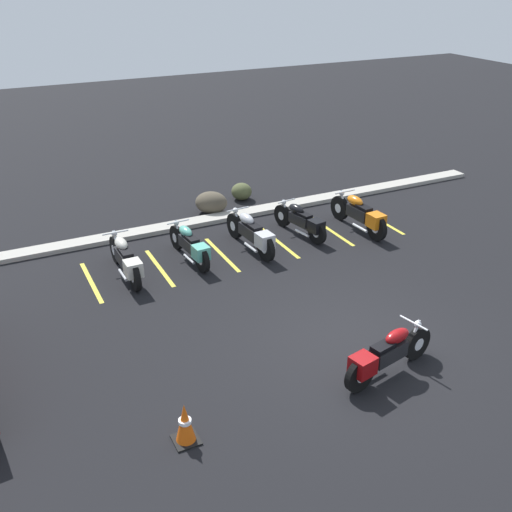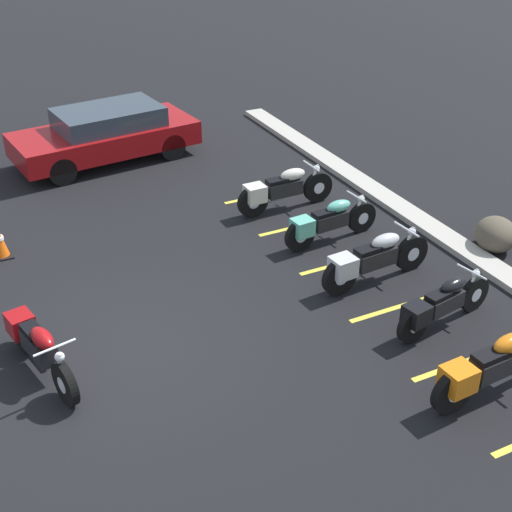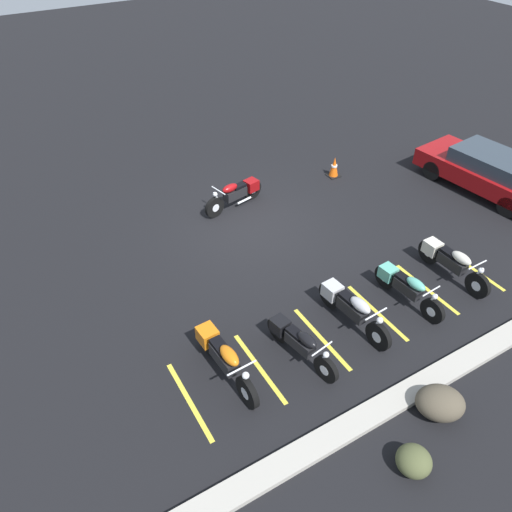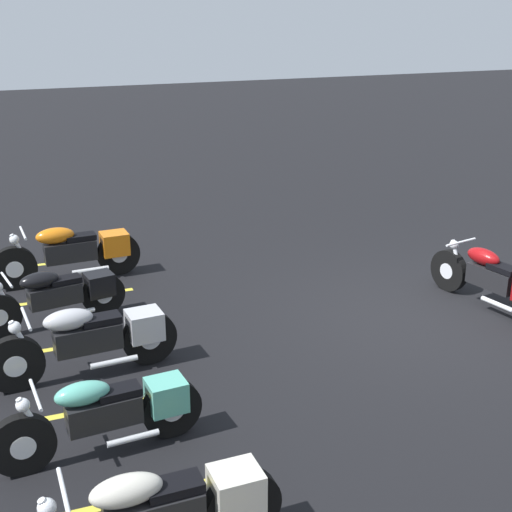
% 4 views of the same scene
% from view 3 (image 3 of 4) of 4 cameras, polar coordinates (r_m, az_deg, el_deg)
% --- Properties ---
extents(ground, '(60.00, 60.00, 0.00)m').
position_cam_3_polar(ground, '(14.68, -0.43, 3.54)').
color(ground, black).
extents(motorcycle_maroon_featured, '(2.13, 0.78, 0.85)m').
position_cam_3_polar(motorcycle_maroon_featured, '(15.32, -2.23, 7.19)').
color(motorcycle_maroon_featured, black).
rests_on(motorcycle_maroon_featured, ground).
extents(parked_bike_0, '(0.62, 2.22, 0.87)m').
position_cam_3_polar(parked_bike_0, '(13.55, 21.32, -0.56)').
color(parked_bike_0, black).
rests_on(parked_bike_0, ground).
extents(parked_bike_1, '(0.59, 2.09, 0.82)m').
position_cam_3_polar(parked_bike_1, '(12.47, 16.73, -3.38)').
color(parked_bike_1, black).
rests_on(parked_bike_1, ground).
extents(parked_bike_2, '(0.63, 2.26, 0.89)m').
position_cam_3_polar(parked_bike_2, '(11.58, 10.74, -5.79)').
color(parked_bike_2, black).
rests_on(parked_bike_2, ground).
extents(parked_bike_3, '(0.69, 2.04, 0.81)m').
position_cam_3_polar(parked_bike_3, '(10.77, 4.84, -9.73)').
color(parked_bike_3, black).
rests_on(parked_bike_3, ground).
extents(parked_bike_4, '(0.65, 2.31, 0.91)m').
position_cam_3_polar(parked_bike_4, '(10.43, -3.80, -11.37)').
color(parked_bike_4, black).
rests_on(parked_bike_4, ground).
extents(car_red, '(2.26, 4.47, 1.29)m').
position_cam_3_polar(car_red, '(17.67, 24.97, 8.86)').
color(car_red, black).
rests_on(car_red, ground).
extents(concrete_curb, '(18.00, 0.50, 0.12)m').
position_cam_3_polar(concrete_curb, '(10.97, 18.01, -14.09)').
color(concrete_curb, '#A8A399').
rests_on(concrete_curb, ground).
extents(landscape_rock_0, '(0.76, 0.76, 0.52)m').
position_cam_3_polar(landscape_rock_0, '(9.78, 17.58, -21.43)').
color(landscape_rock_0, '#4B5130').
rests_on(landscape_rock_0, ground).
extents(landscape_rock_1, '(1.21, 1.18, 0.63)m').
position_cam_3_polar(landscape_rock_1, '(10.54, 20.29, -15.47)').
color(landscape_rock_1, '#504738').
rests_on(landscape_rock_1, ground).
extents(traffic_cone, '(0.40, 0.40, 0.70)m').
position_cam_3_polar(traffic_cone, '(17.17, 8.92, 9.99)').
color(traffic_cone, black).
rests_on(traffic_cone, ground).
extents(stall_line_0, '(0.10, 2.10, 0.00)m').
position_cam_3_polar(stall_line_0, '(14.33, 23.39, -1.22)').
color(stall_line_0, gold).
rests_on(stall_line_0, ground).
extents(stall_line_1, '(0.10, 2.10, 0.00)m').
position_cam_3_polar(stall_line_1, '(13.24, 18.91, -3.55)').
color(stall_line_1, gold).
rests_on(stall_line_1, ground).
extents(stall_line_2, '(0.10, 2.10, 0.00)m').
position_cam_3_polar(stall_line_2, '(12.28, 13.64, -6.26)').
color(stall_line_2, gold).
rests_on(stall_line_2, ground).
extents(stall_line_3, '(0.10, 2.10, 0.00)m').
position_cam_3_polar(stall_line_3, '(11.47, 7.49, -9.31)').
color(stall_line_3, gold).
rests_on(stall_line_3, ground).
extents(stall_line_4, '(0.10, 2.10, 0.00)m').
position_cam_3_polar(stall_line_4, '(10.84, 0.39, -12.64)').
color(stall_line_4, gold).
rests_on(stall_line_4, ground).
extents(stall_line_5, '(0.10, 2.10, 0.00)m').
position_cam_3_polar(stall_line_5, '(10.43, -7.64, -16.09)').
color(stall_line_5, gold).
rests_on(stall_line_5, ground).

